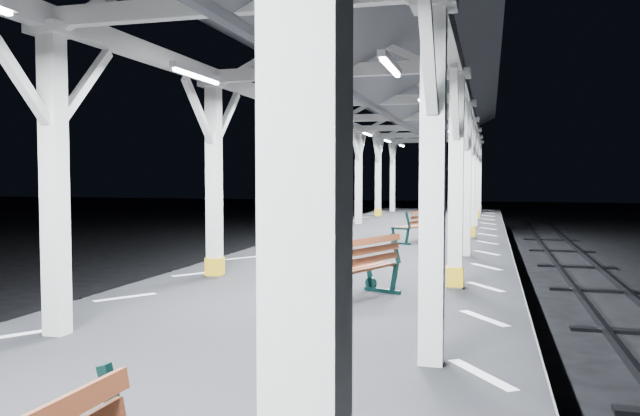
% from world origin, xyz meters
% --- Properties ---
extents(ground, '(120.00, 120.00, 0.00)m').
position_xyz_m(ground, '(0.00, 0.00, 0.00)').
color(ground, black).
rests_on(ground, ground).
extents(platform, '(6.00, 50.00, 1.00)m').
position_xyz_m(platform, '(0.00, 0.00, 0.50)').
color(platform, black).
rests_on(platform, ground).
extents(hazard_stripes_left, '(1.00, 48.00, 0.01)m').
position_xyz_m(hazard_stripes_left, '(-2.45, 0.00, 1.00)').
color(hazard_stripes_left, silver).
rests_on(hazard_stripes_left, platform).
extents(hazard_stripes_right, '(1.00, 48.00, 0.01)m').
position_xyz_m(hazard_stripes_right, '(2.45, 0.00, 1.00)').
color(hazard_stripes_right, silver).
rests_on(hazard_stripes_right, platform).
extents(canopy, '(5.40, 49.00, 4.65)m').
position_xyz_m(canopy, '(0.00, -0.01, 4.56)').
color(canopy, silver).
rests_on(canopy, platform).
extents(bench_mid, '(1.20, 1.77, 0.90)m').
position_xyz_m(bench_mid, '(0.77, 0.55, 1.48)').
color(bench_mid, '#0B2A28').
rests_on(bench_mid, platform).
extents(bench_far, '(1.13, 1.63, 0.83)m').
position_xyz_m(bench_far, '(0.75, 8.45, 1.44)').
color(bench_far, '#0B2A28').
rests_on(bench_far, platform).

